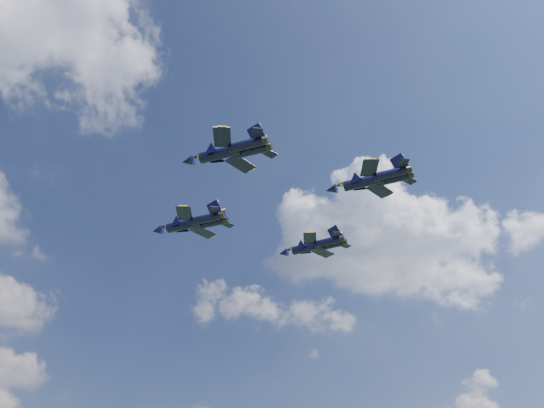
{
  "coord_description": "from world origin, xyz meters",
  "views": [
    {
      "loc": [
        -43.98,
        -63.46,
        3.4
      ],
      "look_at": [
        5.83,
        0.04,
        55.02
      ],
      "focal_mm": 35.0,
      "sensor_mm": 36.0,
      "label": 1
    }
  ],
  "objects": [
    {
      "name": "jet_left",
      "position": [
        -10.98,
        -7.75,
        53.56
      ],
      "size": [
        11.39,
        15.01,
        3.69
      ],
      "rotation": [
        0.0,
        0.0,
        0.55
      ],
      "color": "black"
    },
    {
      "name": "jet_slot",
      "position": [
        14.13,
        -14.04,
        55.61
      ],
      "size": [
        11.71,
        15.8,
        3.82
      ],
      "rotation": [
        0.0,
        0.0,
        0.5
      ],
      "color": "black"
    },
    {
      "name": "jet_lead",
      "position": [
        -4.11,
        14.97,
        53.88
      ],
      "size": [
        12.1,
        16.09,
        3.94
      ],
      "rotation": [
        0.0,
        0.0,
        0.54
      ],
      "color": "black"
    },
    {
      "name": "jet_right",
      "position": [
        21.58,
        8.87,
        54.9
      ],
      "size": [
        11.4,
        15.6,
        3.73
      ],
      "rotation": [
        0.0,
        0.0,
        0.44
      ],
      "color": "black"
    }
  ]
}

